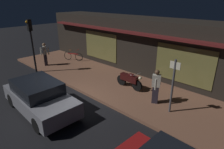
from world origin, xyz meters
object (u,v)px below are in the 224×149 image
object	(u,v)px
person_photographer	(45,54)
parked_car_near	(39,97)
motorcycle	(130,80)
traffic_light_pole	(31,38)
person_bystander	(156,86)
bicycle_parked	(73,56)
sign_post	(173,83)

from	to	relation	value
person_photographer	parked_car_near	xyz separation A→B (m)	(5.31, -3.19, -0.32)
motorcycle	traffic_light_pole	bearing A→B (deg)	-158.72
person_bystander	parked_car_near	bearing A→B (deg)	-131.68
motorcycle	traffic_light_pole	size ratio (longest dim) A/B	0.47
bicycle_parked	motorcycle	bearing A→B (deg)	-7.86
motorcycle	person_photographer	distance (m)	7.05
person_photographer	sign_post	size ratio (longest dim) A/B	0.70
sign_post	traffic_light_pole	distance (m)	9.17
bicycle_parked	traffic_light_pole	xyz separation A→B (m)	(0.31, -3.29, 1.97)
bicycle_parked	person_photographer	bearing A→B (deg)	-102.37
sign_post	traffic_light_pole	size ratio (longest dim) A/B	0.67
bicycle_parked	sign_post	size ratio (longest dim) A/B	0.64
motorcycle	parked_car_near	bearing A→B (deg)	-110.24
person_photographer	person_bystander	bearing A→B (deg)	5.00
bicycle_parked	traffic_light_pole	distance (m)	3.85
bicycle_parked	person_photographer	size ratio (longest dim) A/B	0.91
bicycle_parked	person_bystander	xyz separation A→B (m)	(8.37, -1.35, 0.52)
traffic_light_pole	person_bystander	bearing A→B (deg)	13.57
sign_post	parked_car_near	bearing A→B (deg)	-139.85
person_photographer	parked_car_near	bearing A→B (deg)	-31.00
motorcycle	bicycle_parked	size ratio (longest dim) A/B	1.12
bicycle_parked	person_photographer	distance (m)	2.23
motorcycle	person_bystander	bearing A→B (deg)	-13.43
motorcycle	person_photographer	xyz separation A→B (m)	(-6.93, -1.23, 0.38)
motorcycle	sign_post	xyz separation A→B (m)	(2.80, -0.68, 0.86)
motorcycle	person_bystander	size ratio (longest dim) A/B	1.02
person_photographer	traffic_light_pole	world-z (taller)	traffic_light_pole
motorcycle	bicycle_parked	distance (m)	6.53
bicycle_parked	sign_post	bearing A→B (deg)	-9.64
motorcycle	sign_post	distance (m)	3.01
bicycle_parked	parked_car_near	size ratio (longest dim) A/B	0.37
person_bystander	sign_post	distance (m)	1.05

